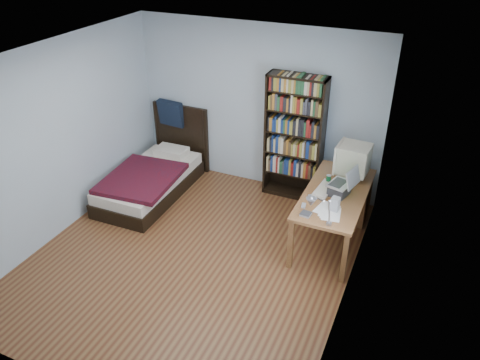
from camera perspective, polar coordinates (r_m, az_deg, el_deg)
The scene contains 14 objects.
room at distance 5.33m, azimuth -6.12°, elevation 1.23°, with size 4.20×4.24×2.50m.
desk at distance 6.54m, azimuth 12.24°, elevation -1.95°, with size 0.75×1.61×0.73m.
crt_monitor at distance 6.27m, azimuth 13.52°, elevation 2.51°, with size 0.43×0.40×0.47m.
laptop at distance 5.91m, azimuth 12.19°, elevation -0.86°, with size 0.38×0.36×0.39m.
desk_lamp at distance 4.88m, azimuth 9.06°, elevation -2.95°, with size 0.21×0.47×0.56m.
keyboard at distance 6.01m, azimuth 10.26°, elevation -1.11°, with size 0.18×0.45×0.03m, color beige.
speaker at distance 5.59m, azimuth 11.52°, elevation -2.93°, with size 0.09×0.09×0.18m, color gray.
soda_can at distance 6.16m, azimuth 10.74°, elevation 0.08°, with size 0.06×0.06×0.11m, color #083C1C.
mouse at distance 6.27m, azimuth 12.16°, elevation 0.08°, with size 0.06×0.11×0.04m, color silver.
phone_silver at distance 5.83m, azimuth 8.68°, elevation -2.09°, with size 0.06×0.11×0.02m, color silver.
phone_grey at distance 5.66m, azimuth 7.75°, elevation -3.09°, with size 0.05×0.10×0.02m, color gray.
external_drive at distance 5.50m, azimuth 8.02°, elevation -4.14°, with size 0.12×0.12×0.02m, color gray.
bookshelf at distance 6.85m, azimuth 6.63°, elevation 5.09°, with size 0.84×0.30×1.88m.
bed at distance 7.30m, azimuth -10.58°, elevation 0.40°, with size 1.08×2.01×1.16m.
Camera 1 is at (2.42, -4.03, 3.81)m, focal length 35.00 mm.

